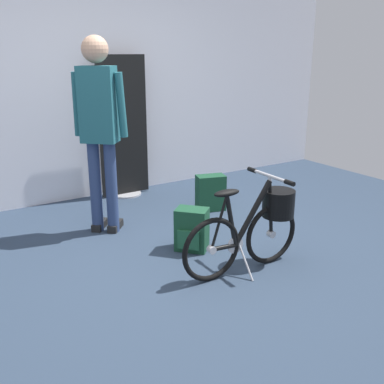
{
  "coord_description": "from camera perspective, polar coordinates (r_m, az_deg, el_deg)",
  "views": [
    {
      "loc": [
        -1.82,
        -2.81,
        1.68
      ],
      "look_at": [
        0.1,
        0.21,
        0.55
      ],
      "focal_mm": 41.79,
      "sensor_mm": 36.0,
      "label": 1
    }
  ],
  "objects": [
    {
      "name": "back_wall",
      "position": [
        5.38,
        -13.15,
        15.68
      ],
      "size": [
        7.07,
        0.1,
        3.09
      ],
      "primitive_type": "cube",
      "color": "silver",
      "rests_on": "ground_plane"
    },
    {
      "name": "backpack_on_floor",
      "position": [
        3.92,
        -0.04,
        -4.84
      ],
      "size": [
        0.32,
        0.33,
        0.38
      ],
      "color": "#19472D",
      "rests_on": "ground_plane"
    },
    {
      "name": "visitor_near_wall",
      "position": [
        4.2,
        -11.72,
        8.7
      ],
      "size": [
        0.42,
        0.39,
        1.82
      ],
      "color": "navy",
      "rests_on": "ground_plane"
    },
    {
      "name": "floor_banner_stand",
      "position": [
        5.36,
        -8.71,
        7.21
      ],
      "size": [
        0.6,
        0.36,
        1.65
      ],
      "color": "#B7B7BC",
      "rests_on": "ground_plane"
    },
    {
      "name": "handbag_on_floor",
      "position": [
        4.91,
        2.37,
        -0.11
      ],
      "size": [
        0.34,
        0.27,
        0.39
      ],
      "color": "#19472D",
      "rests_on": "ground_plane"
    },
    {
      "name": "ground_plane",
      "position": [
        3.74,
        0.47,
        -9.12
      ],
      "size": [
        7.07,
        7.07,
        0.0
      ],
      "primitive_type": "plane",
      "color": "#2D3D51"
    },
    {
      "name": "folding_bike_foreground",
      "position": [
        3.57,
        8.17,
        -4.05
      ],
      "size": [
        1.09,
        0.53,
        0.77
      ],
      "color": "black",
      "rests_on": "ground_plane"
    }
  ]
}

